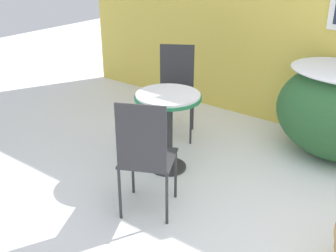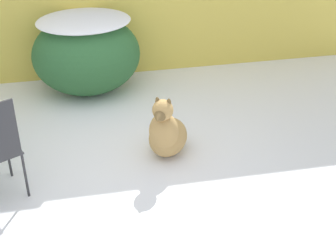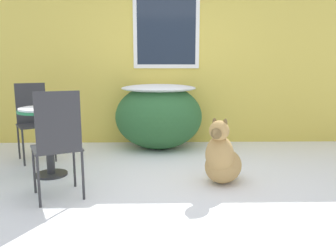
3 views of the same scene
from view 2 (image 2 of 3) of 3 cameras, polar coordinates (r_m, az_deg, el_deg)
ground_plane at (r=5.14m, az=-6.04°, el=-4.79°), size 16.00×16.00×0.00m
shrub_left at (r=6.39m, az=-9.05°, el=8.06°), size 1.31×1.05×0.99m
dog at (r=5.18m, az=-0.17°, el=-0.80°), size 0.57×0.69×0.72m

